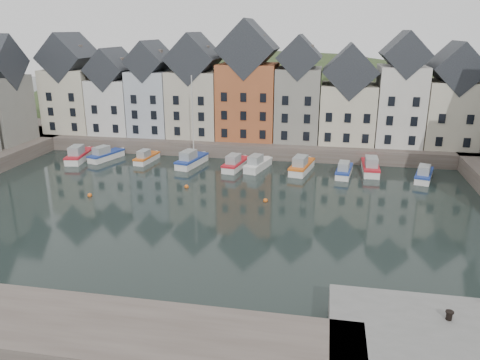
# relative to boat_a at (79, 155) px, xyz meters

# --- Properties ---
(ground) EXTENTS (260.00, 260.00, 0.00)m
(ground) POSITION_rel_boat_a_xyz_m (22.90, -16.91, -0.77)
(ground) COLOR black
(ground) RESTS_ON ground
(far_quay) EXTENTS (90.00, 16.00, 2.00)m
(far_quay) POSITION_rel_boat_a_xyz_m (22.90, 13.09, 0.23)
(far_quay) COLOR #50453D
(far_quay) RESTS_ON ground
(hillside) EXTENTS (153.60, 70.40, 64.00)m
(hillside) POSITION_rel_boat_a_xyz_m (22.92, 39.09, -18.73)
(hillside) COLOR #29351A
(hillside) RESTS_ON ground
(far_terrace) EXTENTS (72.37, 8.16, 17.78)m
(far_terrace) POSITION_rel_boat_a_xyz_m (26.11, 11.09, 8.10)
(far_terrace) COLOR beige
(far_terrace) RESTS_ON far_quay
(mooring_buoys) EXTENTS (20.50, 5.50, 0.50)m
(mooring_buoys) POSITION_rel_boat_a_xyz_m (18.90, -11.58, -0.62)
(mooring_buoys) COLOR #D75E19
(mooring_buoys) RESTS_ON ground
(boat_a) EXTENTS (3.06, 6.98, 2.59)m
(boat_a) POSITION_rel_boat_a_xyz_m (0.00, 0.00, 0.00)
(boat_a) COLOR silver
(boat_a) RESTS_ON ground
(boat_b) EXTENTS (3.58, 6.31, 2.31)m
(boat_b) POSITION_rel_boat_a_xyz_m (3.49, 1.22, -0.08)
(boat_b) COLOR silver
(boat_b) RESTS_ON ground
(boat_c) EXTENTS (2.24, 5.51, 2.06)m
(boat_c) POSITION_rel_boat_a_xyz_m (9.84, 1.14, -0.16)
(boat_c) COLOR silver
(boat_c) RESTS_ON ground
(boat_d) EXTENTS (3.33, 6.85, 12.57)m
(boat_d) POSITION_rel_boat_a_xyz_m (16.74, 0.50, 0.04)
(boat_d) COLOR silver
(boat_d) RESTS_ON ground
(boat_e) EXTENTS (2.93, 6.42, 2.37)m
(boat_e) POSITION_rel_boat_a_xyz_m (23.12, 0.05, -0.06)
(boat_e) COLOR silver
(boat_e) RESTS_ON ground
(boat_f) EXTENTS (3.33, 6.37, 2.34)m
(boat_f) POSITION_rel_boat_a_xyz_m (26.13, 0.39, -0.07)
(boat_f) COLOR silver
(boat_f) RESTS_ON ground
(boat_g) EXTENTS (3.32, 6.91, 2.55)m
(boat_g) POSITION_rel_boat_a_xyz_m (32.10, 0.35, -0.01)
(boat_g) COLOR silver
(boat_g) RESTS_ON ground
(boat_h) EXTENTS (2.49, 5.89, 2.19)m
(boat_h) POSITION_rel_boat_a_xyz_m (37.65, -0.32, -0.12)
(boat_h) COLOR silver
(boat_h) RESTS_ON ground
(boat_i) EXTENTS (2.10, 6.66, 2.55)m
(boat_i) POSITION_rel_boat_a_xyz_m (41.14, 1.66, -0.01)
(boat_i) COLOR silver
(boat_i) RESTS_ON ground
(boat_j) EXTENTS (3.29, 6.11, 2.24)m
(boat_j) POSITION_rel_boat_a_xyz_m (47.56, -0.36, -0.10)
(boat_j) COLOR silver
(boat_j) RESTS_ON ground
(mooring_bollard) EXTENTS (0.48, 0.48, 0.56)m
(mooring_bollard) POSITION_rel_boat_a_xyz_m (42.78, -34.71, 1.54)
(mooring_bollard) COLOR black
(mooring_bollard) RESTS_ON near_quay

